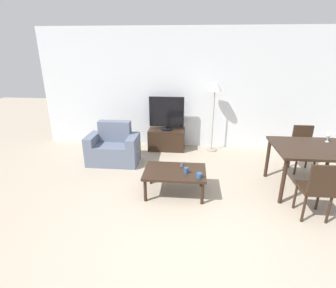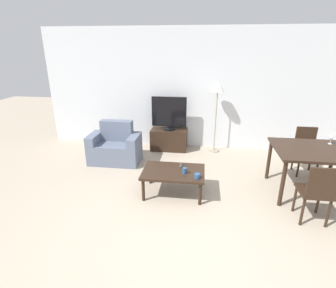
{
  "view_description": "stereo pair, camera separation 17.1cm",
  "coord_description": "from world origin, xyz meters",
  "px_view_note": "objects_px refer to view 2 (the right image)",
  "views": [
    {
      "loc": [
        -0.08,
        -2.66,
        2.28
      ],
      "look_at": [
        -0.48,
        1.68,
        0.65
      ],
      "focal_mm": 28.0,
      "sensor_mm": 36.0,
      "label": 1
    },
    {
      "loc": [
        0.1,
        -2.64,
        2.28
      ],
      "look_at": [
        -0.48,
        1.68,
        0.65
      ],
      "focal_mm": 28.0,
      "sensor_mm": 36.0,
      "label": 2
    }
  ],
  "objects_px": {
    "coffee_table": "(173,173)",
    "dining_chair_far": "(306,148)",
    "tv_stand": "(169,139)",
    "dining_table": "(313,155)",
    "tv": "(169,113)",
    "cup_colored_far": "(197,176)",
    "remote_primary": "(181,166)",
    "wine_glass_left": "(331,138)",
    "floor_lamp": "(217,92)",
    "cup_white_near": "(185,171)",
    "dining_chair_near": "(317,191)",
    "armchair": "(115,148)"
  },
  "relations": [
    {
      "from": "coffee_table",
      "to": "dining_chair_far",
      "type": "distance_m",
      "value": 2.62
    },
    {
      "from": "tv_stand",
      "to": "dining_table",
      "type": "bearing_deg",
      "value": -33.73
    },
    {
      "from": "tv",
      "to": "cup_colored_far",
      "type": "xyz_separation_m",
      "value": [
        0.71,
        -2.18,
        -0.42
      ]
    },
    {
      "from": "remote_primary",
      "to": "tv_stand",
      "type": "bearing_deg",
      "value": 103.41
    },
    {
      "from": "remote_primary",
      "to": "wine_glass_left",
      "type": "xyz_separation_m",
      "value": [
        2.42,
        0.39,
        0.46
      ]
    },
    {
      "from": "floor_lamp",
      "to": "cup_white_near",
      "type": "height_order",
      "value": "floor_lamp"
    },
    {
      "from": "dining_table",
      "to": "cup_colored_far",
      "type": "xyz_separation_m",
      "value": [
        -1.79,
        -0.51,
        -0.24
      ]
    },
    {
      "from": "tv",
      "to": "coffee_table",
      "type": "distance_m",
      "value": 2.06
    },
    {
      "from": "cup_white_near",
      "to": "coffee_table",
      "type": "bearing_deg",
      "value": 159.95
    },
    {
      "from": "remote_primary",
      "to": "cup_white_near",
      "type": "relative_size",
      "value": 1.62
    },
    {
      "from": "dining_table",
      "to": "dining_chair_far",
      "type": "relative_size",
      "value": 1.34
    },
    {
      "from": "remote_primary",
      "to": "cup_colored_far",
      "type": "height_order",
      "value": "cup_colored_far"
    },
    {
      "from": "dining_chair_near",
      "to": "dining_chair_far",
      "type": "distance_m",
      "value": 1.67
    },
    {
      "from": "dining_chair_near",
      "to": "wine_glass_left",
      "type": "distance_m",
      "value": 1.28
    },
    {
      "from": "armchair",
      "to": "tv",
      "type": "xyz_separation_m",
      "value": [
        1.01,
        0.85,
        0.55
      ]
    },
    {
      "from": "coffee_table",
      "to": "remote_primary",
      "type": "distance_m",
      "value": 0.22
    },
    {
      "from": "tv_stand",
      "to": "remote_primary",
      "type": "relative_size",
      "value": 5.51
    },
    {
      "from": "dining_chair_far",
      "to": "cup_colored_far",
      "type": "height_order",
      "value": "dining_chair_far"
    },
    {
      "from": "dining_table",
      "to": "dining_chair_near",
      "type": "relative_size",
      "value": 1.34
    },
    {
      "from": "armchair",
      "to": "cup_colored_far",
      "type": "relative_size",
      "value": 11.55
    },
    {
      "from": "tv_stand",
      "to": "floor_lamp",
      "type": "distance_m",
      "value": 1.53
    },
    {
      "from": "tv",
      "to": "cup_colored_far",
      "type": "relative_size",
      "value": 8.87
    },
    {
      "from": "cup_colored_far",
      "to": "tv",
      "type": "bearing_deg",
      "value": 108.1
    },
    {
      "from": "cup_white_near",
      "to": "cup_colored_far",
      "type": "distance_m",
      "value": 0.25
    },
    {
      "from": "wine_glass_left",
      "to": "tv_stand",
      "type": "bearing_deg",
      "value": 153.97
    },
    {
      "from": "dining_chair_far",
      "to": "floor_lamp",
      "type": "relative_size",
      "value": 0.55
    },
    {
      "from": "armchair",
      "to": "tv",
      "type": "height_order",
      "value": "tv"
    },
    {
      "from": "dining_chair_near",
      "to": "coffee_table",
      "type": "bearing_deg",
      "value": 165.52
    },
    {
      "from": "armchair",
      "to": "dining_chair_far",
      "type": "relative_size",
      "value": 1.17
    },
    {
      "from": "dining_chair_far",
      "to": "cup_white_near",
      "type": "distance_m",
      "value": 2.49
    },
    {
      "from": "remote_primary",
      "to": "cup_white_near",
      "type": "distance_m",
      "value": 0.27
    },
    {
      "from": "cup_colored_far",
      "to": "coffee_table",
      "type": "bearing_deg",
      "value": 151.32
    },
    {
      "from": "dining_chair_far",
      "to": "armchair",
      "type": "bearing_deg",
      "value": 179.95
    },
    {
      "from": "dining_chair_near",
      "to": "dining_chair_far",
      "type": "bearing_deg",
      "value": 75.78
    },
    {
      "from": "armchair",
      "to": "wine_glass_left",
      "type": "bearing_deg",
      "value": -7.88
    },
    {
      "from": "armchair",
      "to": "cup_colored_far",
      "type": "distance_m",
      "value": 2.18
    },
    {
      "from": "floor_lamp",
      "to": "armchair",
      "type": "bearing_deg",
      "value": -157.19
    },
    {
      "from": "dining_chair_near",
      "to": "cup_white_near",
      "type": "relative_size",
      "value": 9.42
    },
    {
      "from": "coffee_table",
      "to": "dining_chair_near",
      "type": "xyz_separation_m",
      "value": [
        1.96,
        -0.51,
        0.13
      ]
    },
    {
      "from": "dining_table",
      "to": "wine_glass_left",
      "type": "height_order",
      "value": "wine_glass_left"
    },
    {
      "from": "floor_lamp",
      "to": "dining_chair_far",
      "type": "bearing_deg",
      "value": -27.76
    },
    {
      "from": "floor_lamp",
      "to": "dining_table",
      "type": "bearing_deg",
      "value": -49.22
    },
    {
      "from": "wine_glass_left",
      "to": "floor_lamp",
      "type": "bearing_deg",
      "value": 142.04
    },
    {
      "from": "armchair",
      "to": "dining_chair_far",
      "type": "distance_m",
      "value": 3.72
    },
    {
      "from": "dining_chair_far",
      "to": "floor_lamp",
      "type": "xyz_separation_m",
      "value": [
        -1.65,
        0.87,
        0.86
      ]
    },
    {
      "from": "dining_chair_near",
      "to": "remote_primary",
      "type": "xyz_separation_m",
      "value": [
        -1.87,
        0.69,
        -0.08
      ]
    },
    {
      "from": "tv_stand",
      "to": "wine_glass_left",
      "type": "relative_size",
      "value": 5.66
    },
    {
      "from": "coffee_table",
      "to": "cup_white_near",
      "type": "xyz_separation_m",
      "value": [
        0.18,
        -0.07,
        0.09
      ]
    },
    {
      "from": "dining_chair_near",
      "to": "cup_colored_far",
      "type": "distance_m",
      "value": 1.61
    },
    {
      "from": "armchair",
      "to": "wine_glass_left",
      "type": "height_order",
      "value": "wine_glass_left"
    }
  ]
}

